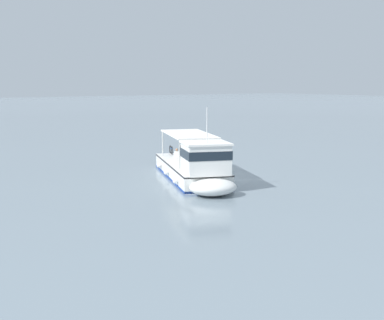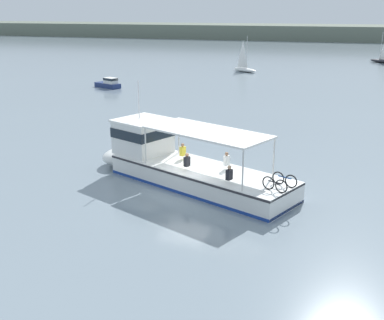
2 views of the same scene
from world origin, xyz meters
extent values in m
plane|color=gray|center=(0.00, 0.00, 0.00)|extent=(400.00, 400.00, 0.00)
cube|color=#606B5B|center=(0.00, 142.51, 2.23)|extent=(400.00, 28.00, 4.46)
cube|color=white|center=(0.61, 0.94, 0.55)|extent=(11.22, 6.98, 1.10)
ellipsoid|color=white|center=(-5.15, 3.24, 0.55)|extent=(3.14, 3.55, 1.01)
cube|color=navy|center=(0.61, 0.94, 0.10)|extent=(11.23, 7.02, 0.16)
cube|color=#2D2D33|center=(0.61, 0.94, 1.02)|extent=(11.24, 7.04, 0.10)
cube|color=white|center=(-3.48, 2.57, 2.05)|extent=(3.42, 3.49, 1.90)
cube|color=#19232D|center=(-3.48, 2.57, 2.38)|extent=(3.49, 3.57, 0.56)
cube|color=white|center=(-3.48, 2.57, 3.06)|extent=(3.63, 3.70, 0.12)
cube|color=white|center=(1.02, 0.77, 3.15)|extent=(7.31, 5.22, 0.10)
cylinder|color=silver|center=(-2.50, 0.72, 2.10)|extent=(0.08, 0.08, 2.00)
cylinder|color=silver|center=(-1.49, 3.24, 2.10)|extent=(0.08, 0.08, 2.00)
cylinder|color=silver|center=(3.54, -1.70, 2.10)|extent=(0.08, 0.08, 2.00)
cylinder|color=silver|center=(4.55, 0.83, 2.10)|extent=(0.08, 0.08, 2.00)
cylinder|color=silver|center=(-3.76, 2.69, 4.22)|extent=(0.06, 0.06, 2.20)
sphere|color=white|center=(-1.89, 3.86, 0.50)|extent=(0.36, 0.36, 0.36)
sphere|color=white|center=(1.18, 2.63, 0.50)|extent=(0.36, 0.36, 0.36)
sphere|color=white|center=(4.05, 1.48, 0.50)|extent=(0.36, 0.36, 0.36)
torus|color=black|center=(4.66, -1.17, 1.43)|extent=(0.64, 0.30, 0.66)
torus|color=black|center=(5.31, -1.43, 1.43)|extent=(0.64, 0.30, 0.66)
cylinder|color=#232328|center=(4.99, -1.30, 1.55)|extent=(0.67, 0.32, 0.06)
torus|color=black|center=(5.00, -0.33, 1.43)|extent=(0.64, 0.30, 0.66)
torus|color=black|center=(5.65, -0.59, 1.43)|extent=(0.64, 0.30, 0.66)
cylinder|color=#1E478C|center=(5.32, -0.46, 1.55)|extent=(0.67, 0.32, 0.06)
cube|color=black|center=(2.71, -0.98, 1.56)|extent=(0.32, 0.38, 0.52)
sphere|color=tan|center=(2.71, -0.98, 1.93)|extent=(0.20, 0.20, 0.20)
cube|color=white|center=(1.99, 1.19, 1.56)|extent=(0.32, 0.38, 0.52)
sphere|color=#9E7051|center=(1.99, 1.19, 1.93)|extent=(0.20, 0.20, 0.20)
cube|color=black|center=(0.05, 0.33, 1.56)|extent=(0.32, 0.38, 0.52)
sphere|color=#9E7051|center=(0.05, 0.33, 1.93)|extent=(0.20, 0.20, 0.20)
cube|color=yellow|center=(-0.83, 2.09, 1.56)|extent=(0.32, 0.38, 0.52)
sphere|color=#9E7051|center=(-0.83, 2.09, 1.93)|extent=(0.20, 0.20, 0.20)
cube|color=navy|center=(-21.09, 30.38, 0.28)|extent=(3.82, 2.58, 0.56)
cube|color=white|center=(-20.51, 30.13, 0.91)|extent=(1.90, 1.58, 0.70)
cube|color=#19232D|center=(-20.51, 30.13, 1.09)|extent=(1.91, 1.61, 0.28)
ellipsoid|color=#232328|center=(11.79, 72.60, 0.30)|extent=(4.52, 4.23, 0.60)
cylinder|color=silver|center=(11.56, 72.79, 3.00)|extent=(0.08, 0.08, 4.80)
ellipsoid|color=white|center=(-8.60, 51.35, 0.30)|extent=(4.75, 3.87, 0.60)
cylinder|color=silver|center=(-8.35, 51.18, 3.00)|extent=(0.08, 0.08, 4.80)
pyramid|color=white|center=(-9.07, 51.64, 2.69)|extent=(1.43, 1.01, 4.08)
camera|label=1|loc=(-29.50, 21.90, 6.92)|focal=48.10mm
camera|label=2|loc=(8.21, -22.47, 9.24)|focal=45.01mm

